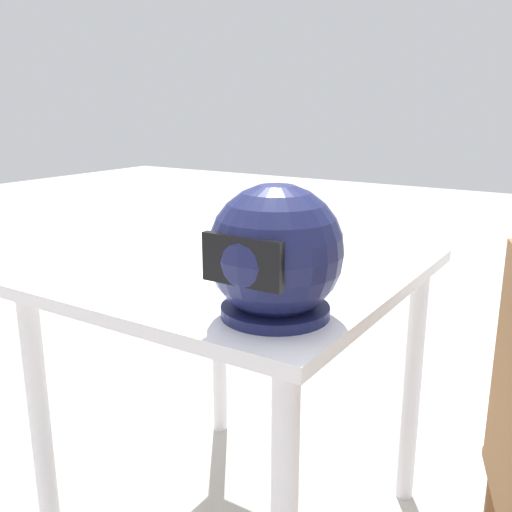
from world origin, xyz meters
name	(u,v)px	position (x,y,z in m)	size (l,w,h in m)	color
dining_table	(240,307)	(0.00, 0.00, 0.65)	(0.81, 0.85, 0.76)	white
pizza_plate	(272,261)	(-0.07, -0.04, 0.77)	(0.34, 0.34, 0.01)	white
pizza	(274,255)	(-0.07, -0.04, 0.79)	(0.30, 0.30, 0.06)	tan
motorcycle_helmet	(275,254)	(-0.26, 0.26, 0.88)	(0.25, 0.25, 0.25)	#191E4C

